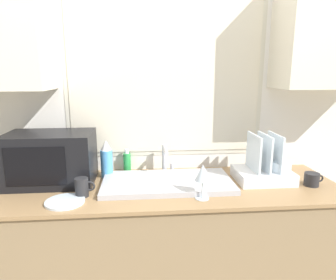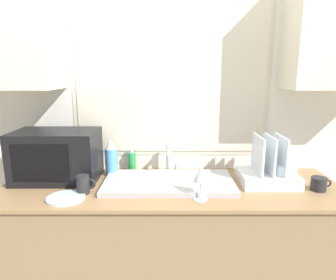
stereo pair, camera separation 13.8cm
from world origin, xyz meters
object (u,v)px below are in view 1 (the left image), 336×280
object	(u,v)px
dish_rack	(265,170)
mug_near_sink	(82,187)
soap_bottle	(127,162)
spray_bottle	(107,160)
microwave	(51,158)
faucet	(166,157)
wine_glass	(203,174)

from	to	relation	value
dish_rack	mug_near_sink	xyz separation A→B (m)	(-1.06, -0.14, -0.02)
soap_bottle	spray_bottle	bearing A→B (deg)	-143.34
soap_bottle	microwave	bearing A→B (deg)	-159.13
faucet	dish_rack	distance (m)	0.62
microwave	soap_bottle	size ratio (longest dim) A/B	3.15
microwave	dish_rack	bearing A→B (deg)	-3.45
faucet	spray_bottle	size ratio (longest dim) A/B	0.79
faucet	microwave	distance (m)	0.70
soap_bottle	dish_rack	bearing A→B (deg)	-16.14
microwave	soap_bottle	world-z (taller)	microwave
faucet	mug_near_sink	distance (m)	0.58
faucet	dish_rack	xyz separation A→B (m)	(0.59, -0.18, -0.04)
microwave	spray_bottle	bearing A→B (deg)	13.51
spray_bottle	soap_bottle	world-z (taller)	spray_bottle
mug_near_sink	wine_glass	distance (m)	0.64
faucet	mug_near_sink	xyz separation A→B (m)	(-0.47, -0.32, -0.06)
wine_glass	spray_bottle	bearing A→B (deg)	144.40
faucet	microwave	size ratio (longest dim) A/B	0.38
spray_bottle	wine_glass	world-z (taller)	spray_bottle
faucet	wine_glass	distance (m)	0.44
microwave	soap_bottle	bearing A→B (deg)	20.87
mug_near_sink	dish_rack	bearing A→B (deg)	7.69
soap_bottle	mug_near_sink	bearing A→B (deg)	-119.69
faucet	soap_bottle	distance (m)	0.26
soap_bottle	faucet	bearing A→B (deg)	-13.88
soap_bottle	mug_near_sink	size ratio (longest dim) A/B	1.48
spray_bottle	mug_near_sink	size ratio (longest dim) A/B	2.24
microwave	mug_near_sink	size ratio (longest dim) A/B	4.65
microwave	spray_bottle	world-z (taller)	microwave
dish_rack	microwave	bearing A→B (deg)	176.55
mug_near_sink	spray_bottle	bearing A→B (deg)	71.61
dish_rack	spray_bottle	world-z (taller)	dish_rack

